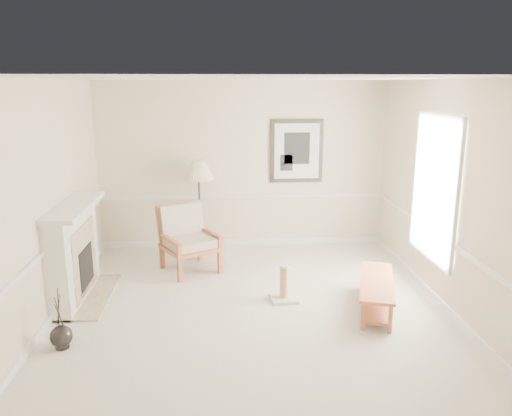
{
  "coord_description": "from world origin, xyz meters",
  "views": [
    {
      "loc": [
        -0.35,
        -5.88,
        2.85
      ],
      "look_at": [
        0.1,
        0.7,
        1.2
      ],
      "focal_mm": 35.0,
      "sensor_mm": 36.0,
      "label": 1
    }
  ],
  "objects_px": {
    "floor_lamp": "(199,173)",
    "bench": "(376,290)",
    "floor_vase": "(61,337)",
    "scratching_post": "(284,289)",
    "armchair": "(187,235)"
  },
  "relations": [
    {
      "from": "floor_vase",
      "to": "armchair",
      "type": "bearing_deg",
      "value": 62.58
    },
    {
      "from": "armchair",
      "to": "bench",
      "type": "xyz_separation_m",
      "value": [
        2.53,
        -1.64,
        -0.28
      ]
    },
    {
      "from": "floor_lamp",
      "to": "scratching_post",
      "type": "bearing_deg",
      "value": -60.07
    },
    {
      "from": "scratching_post",
      "to": "bench",
      "type": "bearing_deg",
      "value": -16.58
    },
    {
      "from": "floor_lamp",
      "to": "scratching_post",
      "type": "distance_m",
      "value": 2.7
    },
    {
      "from": "scratching_post",
      "to": "floor_lamp",
      "type": "bearing_deg",
      "value": 119.93
    },
    {
      "from": "armchair",
      "to": "scratching_post",
      "type": "xyz_separation_m",
      "value": [
        1.37,
        -1.29,
        -0.39
      ]
    },
    {
      "from": "floor_vase",
      "to": "bench",
      "type": "xyz_separation_m",
      "value": [
        3.76,
        0.74,
        0.13
      ]
    },
    {
      "from": "floor_lamp",
      "to": "bench",
      "type": "bearing_deg",
      "value": -45.84
    },
    {
      "from": "floor_vase",
      "to": "armchair",
      "type": "height_order",
      "value": "armchair"
    },
    {
      "from": "armchair",
      "to": "scratching_post",
      "type": "distance_m",
      "value": 1.93
    },
    {
      "from": "floor_lamp",
      "to": "bench",
      "type": "distance_m",
      "value": 3.56
    },
    {
      "from": "scratching_post",
      "to": "floor_vase",
      "type": "bearing_deg",
      "value": -157.44
    },
    {
      "from": "floor_vase",
      "to": "bench",
      "type": "bearing_deg",
      "value": 11.09
    },
    {
      "from": "floor_vase",
      "to": "scratching_post",
      "type": "relative_size",
      "value": 1.45
    }
  ]
}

